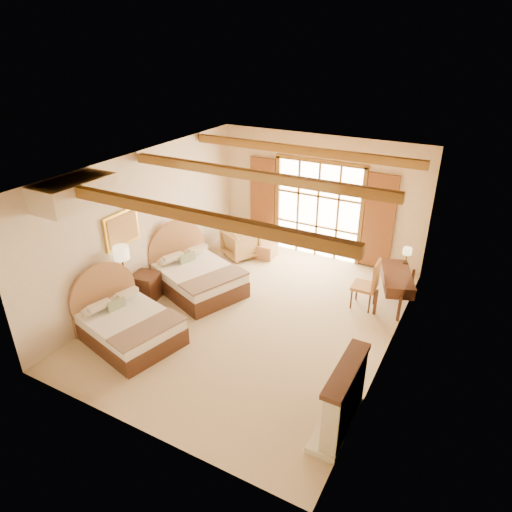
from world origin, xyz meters
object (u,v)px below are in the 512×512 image
Objects in this scene: bed_far at (193,275)px; armchair at (241,244)px; bed_near at (125,323)px; nightstand at (146,286)px; desk at (395,287)px.

bed_far is 2.99× the size of armchair.
bed_near is 2.60× the size of armchair.
bed_near is 0.87× the size of bed_far.
bed_near is at bearing 116.10° from armchair.
bed_far is at bearing 40.93° from nightstand.
nightstand is 0.76× the size of armchair.
nightstand is 0.41× the size of desk.
bed_near is 4.24m from armchair.
bed_near is 3.43× the size of nightstand.
bed_far is 3.95× the size of nightstand.
bed_near reaches higher than nightstand.
armchair is at bearing 65.63° from nightstand.
bed_near is 1.42× the size of desk.
nightstand is 5.51m from desk.
bed_near is at bearing -158.16° from desk.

